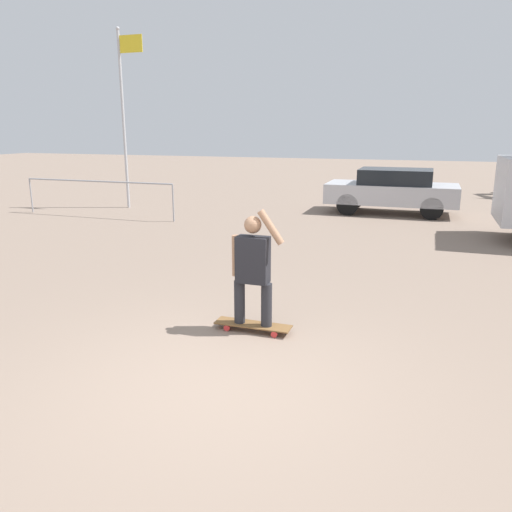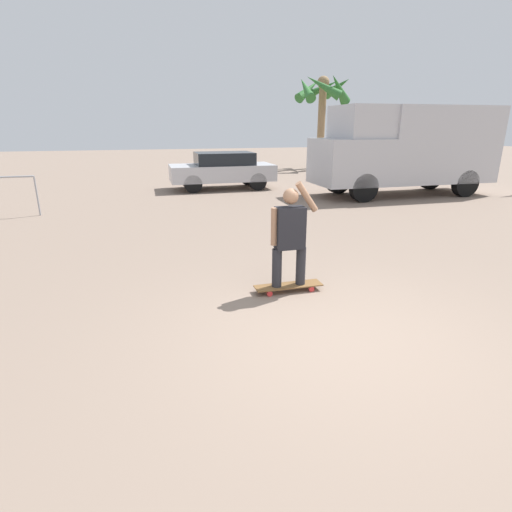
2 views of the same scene
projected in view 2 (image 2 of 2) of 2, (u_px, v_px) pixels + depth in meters
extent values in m
plane|color=gray|center=(340.00, 337.00, 4.58)|extent=(80.00, 80.00, 0.00)
cube|color=brown|center=(288.00, 285.00, 5.84)|extent=(1.00, 0.26, 0.02)
cylinder|color=red|center=(270.00, 294.00, 5.68)|extent=(0.08, 0.03, 0.08)
cylinder|color=red|center=(265.00, 288.00, 5.88)|extent=(0.08, 0.03, 0.08)
cylinder|color=red|center=(311.00, 289.00, 5.84)|extent=(0.08, 0.03, 0.08)
cylinder|color=red|center=(306.00, 284.00, 6.04)|extent=(0.08, 0.03, 0.08)
cylinder|color=#28282D|center=(277.00, 268.00, 5.71)|extent=(0.14, 0.14, 0.57)
cylinder|color=#28282D|center=(301.00, 266.00, 5.80)|extent=(0.14, 0.14, 0.57)
cube|color=#232328|center=(290.00, 228.00, 5.57)|extent=(0.41, 0.22, 0.59)
sphere|color=#A37556|center=(291.00, 196.00, 5.44)|extent=(0.22, 0.22, 0.22)
cylinder|color=#A37556|center=(274.00, 227.00, 5.50)|extent=(0.09, 0.09, 0.53)
cylinder|color=#A37556|center=(307.00, 197.00, 5.50)|extent=(0.34, 0.09, 0.44)
cylinder|color=black|center=(364.00, 188.00, 12.61)|extent=(0.90, 0.28, 0.90)
cylinder|color=black|center=(338.00, 181.00, 14.26)|extent=(0.90, 0.28, 0.90)
cylinder|color=black|center=(465.00, 183.00, 13.58)|extent=(0.90, 0.28, 0.90)
cylinder|color=black|center=(430.00, 177.00, 15.23)|extent=(0.90, 0.28, 0.90)
cube|color=#BCBCC1|center=(349.00, 162.00, 13.18)|extent=(2.18, 2.08, 1.47)
cube|color=black|center=(338.00, 153.00, 12.98)|extent=(0.04, 1.76, 0.73)
cube|color=#BCBCC1|center=(432.00, 145.00, 13.81)|extent=(4.05, 2.08, 2.49)
cube|color=#BCBCC1|center=(361.00, 122.00, 12.88)|extent=(1.53, 1.91, 1.02)
cylinder|color=black|center=(193.00, 184.00, 14.32)|extent=(0.65, 0.22, 0.65)
cylinder|color=black|center=(188.00, 179.00, 15.72)|extent=(0.65, 0.22, 0.65)
cylinder|color=black|center=(258.00, 182.00, 14.93)|extent=(0.65, 0.22, 0.65)
cylinder|color=black|center=(248.00, 177.00, 16.33)|extent=(0.65, 0.22, 0.65)
cube|color=#BCBCC1|center=(222.00, 172.00, 15.23)|extent=(3.89, 1.75, 0.59)
cube|color=black|center=(224.00, 158.00, 15.10)|extent=(2.14, 1.54, 0.45)
cylinder|color=#8E704C|center=(321.00, 126.00, 22.34)|extent=(0.41, 0.41, 4.56)
sphere|color=#8E704C|center=(323.00, 82.00, 21.63)|extent=(0.66, 0.66, 0.66)
cone|color=#2D6B2D|center=(337.00, 87.00, 22.15)|extent=(1.02, 2.12, 1.19)
cone|color=#2D6B2D|center=(321.00, 89.00, 22.64)|extent=(2.10, 1.19, 1.32)
cone|color=#2D6B2D|center=(309.00, 89.00, 22.39)|extent=(1.99, 1.46, 1.50)
cone|color=#2D6B2D|center=(306.00, 89.00, 21.51)|extent=(0.60, 1.96, 1.58)
cone|color=#2D6B2D|center=(323.00, 86.00, 20.79)|extent=(2.06, 1.30, 1.44)
cone|color=#2D6B2D|center=(339.00, 89.00, 21.15)|extent=(1.87, 1.55, 1.66)
cylinder|color=#99999E|center=(37.00, 196.00, 10.67)|extent=(0.04, 0.04, 1.05)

